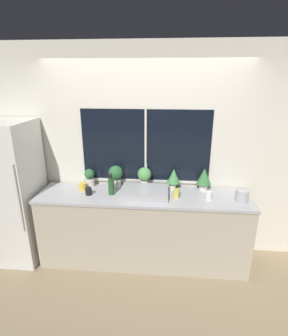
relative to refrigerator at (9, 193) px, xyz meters
The scene contains 17 objects.
ground_plane 1.95m from the refrigerator, ahead, with size 14.00×14.00×0.00m, color #937F60.
wall_back 1.81m from the refrigerator, 12.57° to the left, with size 8.00×0.09×2.70m.
wall_left 1.46m from the refrigerator, 117.67° to the left, with size 0.06×7.00×2.70m.
counter 1.77m from the refrigerator, ahead, with size 2.59×0.60×0.93m.
refrigerator is the anchor object (origin of this frame).
sink 1.73m from the refrigerator, ahead, with size 0.56×0.42×0.34m.
potted_plant_far_left 1.03m from the refrigerator, 13.77° to the left, with size 0.13×0.13×0.24m.
potted_plant_left 1.37m from the refrigerator, 10.27° to the left, with size 0.18×0.18×0.29m.
potted_plant_center 1.73m from the refrigerator, ahead, with size 0.17×0.17×0.28m.
potted_plant_right 2.10m from the refrigerator, ahead, with size 0.16×0.16×0.27m.
potted_plant_far_right 2.47m from the refrigerator, ahead, with size 0.18×0.18×0.29m.
soap_bottle 2.11m from the refrigerator, ahead, with size 0.06×0.06×0.16m.
bottle_tall 1.33m from the refrigerator, ahead, with size 0.07×0.07×0.26m.
mug_yellow 0.94m from the refrigerator, ahead, with size 0.09×0.09×0.09m.
mug_white 2.49m from the refrigerator, ahead, with size 0.08×0.08×0.10m.
mug_black 1.05m from the refrigerator, ahead, with size 0.08×0.08×0.09m.
kettle 2.86m from the refrigerator, ahead, with size 0.15×0.15×0.16m.
Camera 1 is at (0.27, -2.60, 2.29)m, focal length 28.00 mm.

